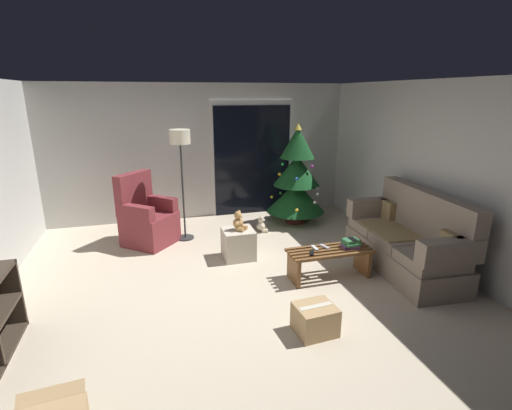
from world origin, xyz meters
TOP-DOWN VIEW (x-y plane):
  - ground_plane at (0.00, 0.00)m, footprint 7.00×7.00m
  - wall_back at (0.00, 3.06)m, footprint 5.72×0.12m
  - wall_right at (2.86, 0.00)m, footprint 0.12×6.00m
  - patio_door_frame at (0.98, 2.99)m, footprint 1.60×0.02m
  - patio_door_glass at (0.98, 2.97)m, footprint 1.50×0.02m
  - couch at (2.32, -0.04)m, footprint 0.91×1.99m
  - coffee_table at (1.19, -0.00)m, footprint 1.10×0.40m
  - remote_black at (0.91, -0.06)m, footprint 0.11×0.16m
  - remote_white at (1.01, 0.07)m, footprint 0.05×0.16m
  - remote_silver at (1.15, 0.08)m, footprint 0.09×0.16m
  - book_stack at (1.47, -0.01)m, footprint 0.23×0.20m
  - cell_phone at (1.49, -0.02)m, footprint 0.08×0.15m
  - christmas_tree at (1.58, 2.17)m, footprint 1.05×1.05m
  - armchair at (-1.07, 1.87)m, footprint 0.97×0.97m
  - floor_lamp at (-0.47, 1.90)m, footprint 0.32×0.32m
  - ottoman at (0.20, 0.92)m, footprint 0.44×0.44m
  - teddy_bear_honey at (0.20, 0.92)m, footprint 0.21×0.21m
  - teddy_bear_cream_by_tree at (0.83, 1.86)m, footprint 0.20×0.20m
  - cardboard_box_taped_mid_floor at (0.51, -1.05)m, footprint 0.41×0.37m

SIDE VIEW (x-z plane):
  - ground_plane at x=0.00m, z-range 0.00..0.00m
  - teddy_bear_cream_by_tree at x=0.83m, z-range -0.02..0.26m
  - cardboard_box_taped_mid_floor at x=0.51m, z-range 0.00..0.30m
  - ottoman at x=0.20m, z-range 0.00..0.43m
  - coffee_table at x=1.19m, z-range 0.07..0.46m
  - couch at x=2.32m, z-range -0.14..0.94m
  - armchair at x=-1.07m, z-range -0.16..0.97m
  - remote_black at x=0.91m, z-range 0.39..0.41m
  - remote_white at x=1.01m, z-range 0.39..0.41m
  - remote_silver at x=1.15m, z-range 0.39..0.41m
  - book_stack at x=1.47m, z-range 0.39..0.50m
  - cell_phone at x=1.49m, z-range 0.50..0.51m
  - teddy_bear_honey at x=0.20m, z-range 0.41..0.70m
  - christmas_tree at x=1.58m, z-range -0.10..1.73m
  - patio_door_glass at x=0.98m, z-range 0.00..2.10m
  - patio_door_frame at x=0.98m, z-range 0.00..2.20m
  - wall_back at x=0.00m, z-range 0.00..2.50m
  - wall_right at x=2.86m, z-range 0.00..2.50m
  - floor_lamp at x=-0.47m, z-range 0.61..2.40m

